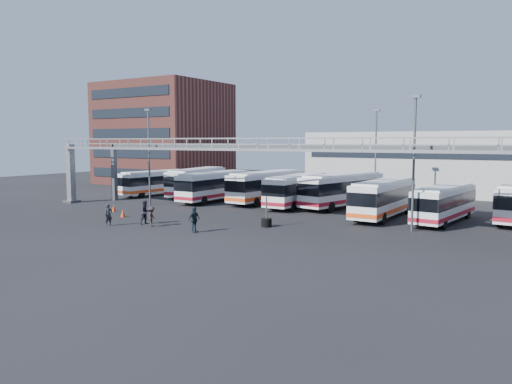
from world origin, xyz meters
The scene contains 22 objects.
ground centered at (0.00, 0.00, 0.00)m, with size 140.00×140.00×0.00m, color black.
gantry centered at (0.00, 5.87, 5.51)m, with size 51.40×5.15×7.10m.
apartment_building centered at (-34.00, 30.00, 8.00)m, with size 18.00×15.00×16.00m, color brown.
warehouse centered at (12.00, 38.00, 4.00)m, with size 42.00×14.00×8.00m, color #9E9E99.
light_pole_left centered at (-16.00, 8.00, 5.73)m, with size 0.70×0.35×10.21m.
light_pole_mid centered at (12.00, 7.00, 5.73)m, with size 0.70×0.35×10.21m.
light_pole_back centered at (4.00, 22.00, 5.73)m, with size 0.70×0.35×10.21m.
bus_0 centered at (-22.24, 15.54, 1.72)m, with size 3.28×10.39×3.10m.
bus_1 centered at (-16.97, 17.25, 1.91)m, with size 4.79×11.69×3.46m.
bus_2 centered at (-12.01, 14.31, 1.85)m, with size 2.69×11.06×3.35m.
bus_3 centered at (-6.42, 16.28, 1.93)m, with size 3.37×11.61×3.48m.
bus_4 centered at (-1.92, 15.13, 1.84)m, with size 2.83×11.01×3.33m.
bus_5 centered at (2.36, 16.81, 1.94)m, with size 5.02×11.86×3.51m.
bus_6 centered at (8.06, 12.41, 1.86)m, with size 2.65×11.10×3.36m.
bus_7 centered at (13.19, 12.58, 1.71)m, with size 3.40×10.35×3.08m.
pedestrian_a centered at (-9.42, -3.52, 0.89)m, with size 0.65×0.43×1.78m, color #22232A.
pedestrian_b centered at (-7.44, -1.37, 0.99)m, with size 0.96×0.75×1.97m, color black.
pedestrian_c centered at (-6.18, -1.94, 0.81)m, with size 1.05×0.60×1.62m, color #322321.
pedestrian_d centered at (-1.68, -2.16, 0.98)m, with size 1.15×0.48×1.96m, color #19252E.
cone_left centered at (-12.02, 0.43, 0.35)m, with size 0.44×0.44×0.70m, color red.
cone_right centered at (-15.54, 2.53, 0.32)m, with size 0.40×0.40×0.64m, color red.
tire_stack centered at (1.64, 2.84, 0.41)m, with size 0.85×0.85×2.43m.
Camera 1 is at (21.80, -30.91, 6.81)m, focal length 35.00 mm.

